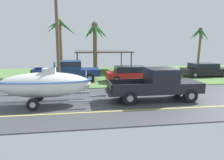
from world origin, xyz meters
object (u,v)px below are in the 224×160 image
parked_sedan_far (205,70)px  utility_pole (57,32)px  parked_sedan_near (132,74)px  palm_tree_mid (95,37)px  pickup_truck_towing (160,83)px  boat_on_trailer (45,85)px  palm_tree_near_right (200,38)px  palm_tree_near_left (61,33)px  parked_pickup_background (71,70)px  carport_awning (102,52)px

parked_sedan_far → utility_pole: utility_pole is taller
parked_sedan_near → palm_tree_mid: size_ratio=0.82×
parked_sedan_far → utility_pole: (-14.14, -3.62, 3.51)m
pickup_truck_towing → boat_on_trailer: boat_on_trailer is taller
palm_tree_near_right → utility_pole: size_ratio=0.66×
utility_pole → palm_tree_near_left: bearing=91.7°
parked_pickup_background → utility_pole: size_ratio=0.74×
boat_on_trailer → palm_tree_near_left: bearing=89.0°
pickup_truck_towing → palm_tree_near_left: palm_tree_near_left is taller
carport_awning → palm_tree_mid: size_ratio=1.13×
palm_tree_near_right → palm_tree_mid: palm_tree_mid is taller
palm_tree_mid → utility_pole: 7.18m
parked_sedan_far → palm_tree_near_right: palm_tree_near_right is taller
boat_on_trailer → utility_pole: size_ratio=0.77×
palm_tree_mid → parked_sedan_near: bearing=-57.6°
palm_tree_near_left → utility_pole: utility_pole is taller
parked_sedan_near → palm_tree_near_left: 9.28m
parked_sedan_near → palm_tree_mid: bearing=122.4°
pickup_truck_towing → palm_tree_near_right: size_ratio=1.07×
pickup_truck_towing → parked_sedan_near: pickup_truck_towing is taller
carport_awning → palm_tree_mid: palm_tree_mid is taller
parked_pickup_background → palm_tree_near_right: bearing=24.0°
utility_pole → parked_sedan_far: bearing=14.4°
utility_pole → boat_on_trailer: bearing=-95.4°
pickup_truck_towing → carport_awning: size_ratio=0.91×
parked_sedan_near → palm_tree_mid: palm_tree_mid is taller
carport_awning → utility_pole: bearing=-115.1°
pickup_truck_towing → palm_tree_mid: 11.72m
boat_on_trailer → parked_pickup_background: size_ratio=1.04×
parked_pickup_background → carport_awning: 7.33m
boat_on_trailer → pickup_truck_towing: bearing=-0.0°
parked_sedan_far → palm_tree_mid: palm_tree_mid is taller
boat_on_trailer → palm_tree_near_left: palm_tree_near_left is taller
parked_sedan_near → carport_awning: size_ratio=0.73×
palm_tree_near_left → utility_pole: 7.59m
pickup_truck_towing → parked_sedan_near: 6.53m
parked_sedan_near → parked_sedan_far: bearing=11.9°
pickup_truck_towing → parked_sedan_near: (-0.14, 6.51, -0.39)m
palm_tree_near_left → parked_sedan_near: bearing=-41.7°
parked_sedan_far → palm_tree_near_left: palm_tree_near_left is taller
parked_sedan_far → carport_awning: (-9.82, 5.61, 1.69)m
parked_pickup_background → parked_sedan_near: (5.30, -0.98, -0.36)m
pickup_truck_towing → palm_tree_near_left: size_ratio=0.97×
parked_sedan_far → palm_tree_near_right: bearing=65.1°
boat_on_trailer → parked_sedan_far: size_ratio=1.36×
boat_on_trailer → palm_tree_near_right: bearing=40.0°
parked_pickup_background → utility_pole: utility_pole is taller
palm_tree_near_left → carport_awning: bearing=20.0°
carport_awning → palm_tree_near_right: 13.04m
parked_sedan_far → utility_pole: 15.01m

